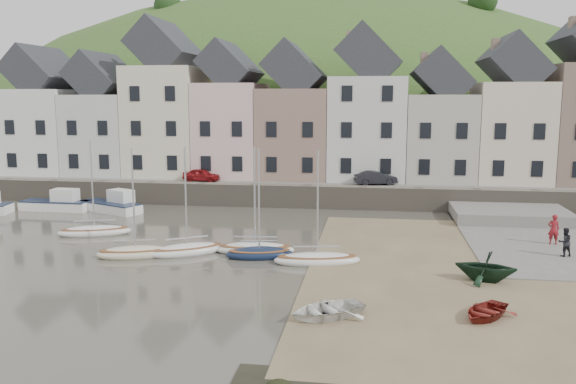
% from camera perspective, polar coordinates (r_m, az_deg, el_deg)
% --- Properties ---
extents(ground, '(160.00, 160.00, 0.00)m').
position_cam_1_polar(ground, '(32.31, -1.54, -6.93)').
color(ground, '#403D32').
rests_on(ground, ground).
extents(quay_land, '(90.00, 30.00, 1.50)m').
position_cam_1_polar(quay_land, '(63.35, 3.38, 1.66)').
color(quay_land, '#375923').
rests_on(quay_land, ground).
extents(quay_street, '(70.00, 7.00, 0.10)m').
position_cam_1_polar(quay_street, '(51.90, 2.30, 0.92)').
color(quay_street, slate).
rests_on(quay_street, quay_land).
extents(seawall, '(70.00, 1.20, 1.80)m').
position_cam_1_polar(seawall, '(48.56, 1.86, -0.42)').
color(seawall, slate).
rests_on(seawall, ground).
extents(beach, '(18.00, 26.00, 0.06)m').
position_cam_1_polar(beach, '(32.37, 18.20, -7.31)').
color(beach, brown).
rests_on(beach, ground).
extents(slipway, '(8.00, 18.00, 0.12)m').
position_cam_1_polar(slipway, '(40.77, 21.84, -4.12)').
color(slipway, slate).
rests_on(slipway, ground).
extents(hillside, '(134.40, 84.00, 84.00)m').
position_cam_1_polar(hillside, '(95.07, 1.70, -7.36)').
color(hillside, '#375923').
rests_on(hillside, ground).
extents(townhouse_terrace, '(61.05, 8.00, 13.93)m').
position_cam_1_polar(townhouse_terrace, '(54.74, 4.57, 7.39)').
color(townhouse_terrace, white).
rests_on(townhouse_terrace, quay_land).
extents(sailboat_0, '(4.88, 3.00, 6.32)m').
position_cam_1_polar(sailboat_0, '(41.06, -17.81, -3.52)').
color(sailboat_0, white).
rests_on(sailboat_0, ground).
extents(sailboat_1, '(4.52, 3.62, 6.32)m').
position_cam_1_polar(sailboat_1, '(34.91, -9.50, -5.39)').
color(sailboat_1, white).
rests_on(sailboat_1, ground).
extents(sailboat_2, '(4.57, 2.79, 6.32)m').
position_cam_1_polar(sailboat_2, '(34.93, -14.21, -5.54)').
color(sailboat_2, beige).
rests_on(sailboat_2, ground).
extents(sailboat_3, '(4.65, 1.93, 6.32)m').
position_cam_1_polar(sailboat_3, '(34.73, -3.12, -5.35)').
color(sailboat_3, white).
rests_on(sailboat_3, ground).
extents(sailboat_4, '(4.87, 2.31, 6.32)m').
position_cam_1_polar(sailboat_4, '(32.56, 2.78, -6.33)').
color(sailboat_4, white).
rests_on(sailboat_4, ground).
extents(sailboat_5, '(3.99, 2.30, 6.32)m').
position_cam_1_polar(sailboat_5, '(33.75, -2.72, -5.77)').
color(sailboat_5, '#121F3A').
rests_on(sailboat_5, ground).
extents(motorboat_0, '(5.53, 1.93, 1.70)m').
position_cam_1_polar(motorboat_0, '(50.78, -20.91, -0.96)').
color(motorboat_0, white).
rests_on(motorboat_0, ground).
extents(motorboat_2, '(5.69, 3.89, 1.70)m').
position_cam_1_polar(motorboat_2, '(48.73, -16.23, -1.12)').
color(motorboat_2, white).
rests_on(motorboat_2, ground).
extents(rowboat_white, '(3.93, 3.70, 0.66)m').
position_cam_1_polar(rowboat_white, '(24.82, 3.64, -11.01)').
color(rowboat_white, white).
rests_on(rowboat_white, beach).
extents(rowboat_green, '(3.37, 3.08, 1.50)m').
position_cam_1_polar(rowboat_green, '(30.74, 18.18, -6.66)').
color(rowboat_green, black).
rests_on(rowboat_green, beach).
extents(rowboat_red, '(3.10, 3.28, 0.55)m').
position_cam_1_polar(rowboat_red, '(26.00, 18.15, -10.64)').
color(rowboat_red, maroon).
rests_on(rowboat_red, beach).
extents(person_red, '(0.68, 0.46, 1.81)m').
position_cam_1_polar(person_red, '(39.42, 23.80, -3.24)').
color(person_red, maroon).
rests_on(person_red, slipway).
extents(person_dark, '(0.92, 0.81, 1.60)m').
position_cam_1_polar(person_dark, '(36.75, 24.68, -4.32)').
color(person_dark, black).
rests_on(person_dark, slipway).
extents(car_left, '(3.32, 1.63, 1.09)m').
position_cam_1_polar(car_left, '(52.69, -8.19, 1.61)').
color(car_left, maroon).
rests_on(car_left, quay_street).
extents(car_right, '(3.70, 2.21, 1.15)m').
position_cam_1_polar(car_right, '(50.55, 8.30, 1.33)').
color(car_right, black).
rests_on(car_right, quay_street).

